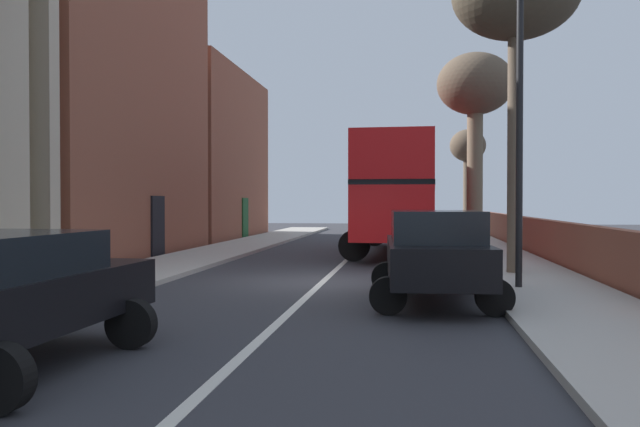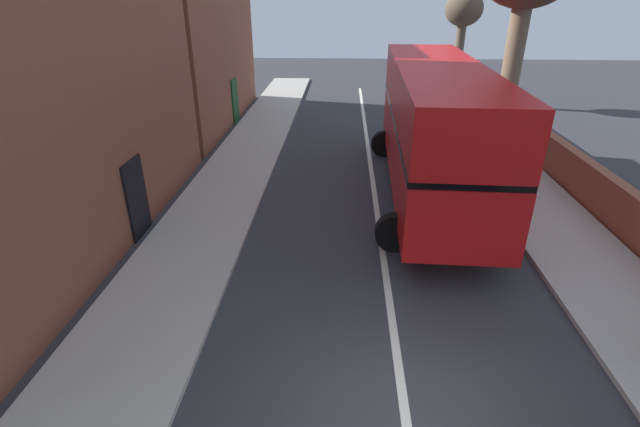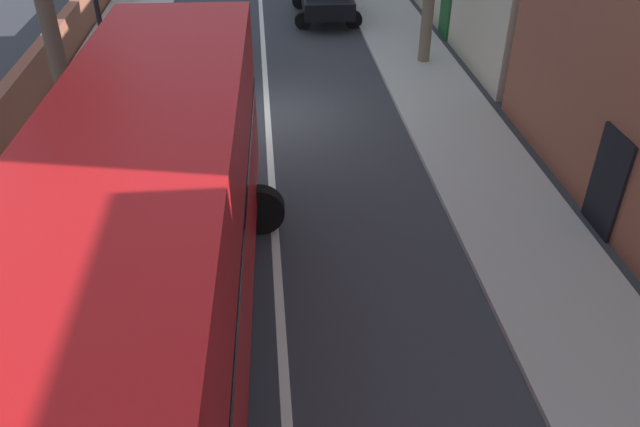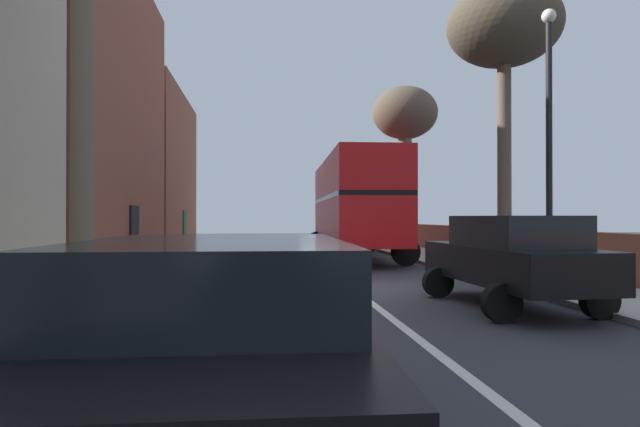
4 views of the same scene
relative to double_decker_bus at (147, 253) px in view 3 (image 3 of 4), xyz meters
The scene contains 7 objects.
ground_plane 9.61m from the double_decker_bus, 100.51° to the right, with size 84.00×84.00×0.00m, color #333338.
road_centre_line 9.61m from the double_decker_bus, 100.51° to the right, with size 0.16×54.00×0.01m, color silver.
sidewalk_left 11.52m from the double_decker_bus, 125.77° to the right, with size 2.60×60.00×0.12m, color #B2ADA3.
sidewalk_right 9.97m from the double_decker_bus, 70.75° to the right, with size 2.60×60.00×0.12m, color #B2ADA3.
boundary_wall_right 10.46m from the double_decker_bus, 62.60° to the right, with size 0.36×54.00×1.32m, color brown.
double_decker_bus is the anchor object (origin of this frame).
parked_car_black_right_0 12.31m from the double_decker_bus, 86.24° to the right, with size 2.53×4.45×1.73m.
Camera 3 is at (0.08, 15.86, 7.34)m, focal length 35.33 mm.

